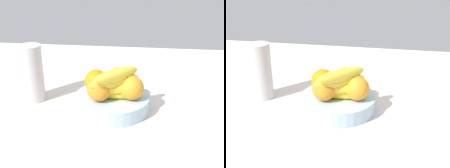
% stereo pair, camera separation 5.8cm
% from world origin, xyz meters
% --- Properties ---
extents(ground_plane, '(1.80, 1.40, 0.03)m').
position_xyz_m(ground_plane, '(0.00, 0.00, -0.01)').
color(ground_plane, beige).
extents(fruit_bowl, '(0.25, 0.25, 0.05)m').
position_xyz_m(fruit_bowl, '(-0.04, -0.00, 0.02)').
color(fruit_bowl, '#A6C3DA').
rests_on(fruit_bowl, ground_plane).
extents(orange_front_left, '(0.08, 0.08, 0.08)m').
position_xyz_m(orange_front_left, '(0.02, -0.02, 0.09)').
color(orange_front_left, orange).
rests_on(orange_front_left, fruit_bowl).
extents(orange_front_right, '(0.08, 0.08, 0.08)m').
position_xyz_m(orange_front_right, '(-0.00, 0.04, 0.09)').
color(orange_front_right, orange).
rests_on(orange_front_right, fruit_bowl).
extents(orange_center, '(0.08, 0.08, 0.08)m').
position_xyz_m(orange_center, '(-0.10, 0.02, 0.09)').
color(orange_center, orange).
rests_on(orange_center, fruit_bowl).
extents(orange_back_left, '(0.08, 0.08, 0.08)m').
position_xyz_m(orange_back_left, '(-0.05, -0.05, 0.09)').
color(orange_back_left, orange).
rests_on(orange_back_left, fruit_bowl).
extents(banana_bunch, '(0.19, 0.15, 0.11)m').
position_xyz_m(banana_bunch, '(-0.05, 0.03, 0.10)').
color(banana_bunch, yellow).
rests_on(banana_bunch, fruit_bowl).
extents(thermos_tumbler, '(0.08, 0.08, 0.20)m').
position_xyz_m(thermos_tumbler, '(0.24, -0.04, 0.10)').
color(thermos_tumbler, beige).
rests_on(thermos_tumbler, ground_plane).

